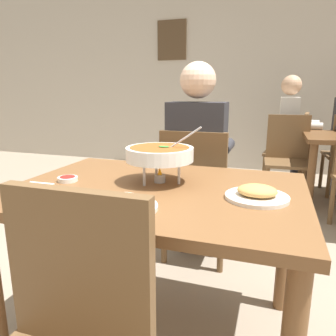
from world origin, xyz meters
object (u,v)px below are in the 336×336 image
object	(u,v)px
dining_table_main	(157,210)
chair_bg_left	(294,147)
chair_diner_main	(196,189)
patron_bg_left	(292,126)
diner_main	(198,153)
rice_plate	(123,204)
appetizer_plate	(257,194)
sauce_dish	(68,179)
curry_bowl	(160,154)
chair_bg_corner	(287,154)

from	to	relation	value
dining_table_main	chair_bg_left	xyz separation A→B (m)	(0.68, 2.65, -0.12)
chair_diner_main	patron_bg_left	bearing A→B (deg)	71.80
patron_bg_left	diner_main	bearing A→B (deg)	-108.49
diner_main	rice_plate	world-z (taller)	diner_main
chair_diner_main	appetizer_plate	bearing A→B (deg)	-61.38
sauce_dish	chair_bg_left	world-z (taller)	chair_bg_left
sauce_dish	patron_bg_left	size ratio (longest dim) A/B	0.07
appetizer_plate	sauce_dish	xyz separation A→B (m)	(-0.83, -0.01, -0.01)
diner_main	curry_bowl	size ratio (longest dim) A/B	3.94
curry_bowl	patron_bg_left	xyz separation A→B (m)	(0.66, 2.62, -0.12)
dining_table_main	appetizer_plate	bearing A→B (deg)	-3.81
chair_bg_left	chair_bg_corner	world-z (taller)	same
dining_table_main	chair_bg_left	bearing A→B (deg)	75.54
diner_main	patron_bg_left	xyz separation A→B (m)	(0.64, 1.93, 0.00)
sauce_dish	chair_bg_left	bearing A→B (deg)	67.73
dining_table_main	chair_diner_main	bearing A→B (deg)	90.00
curry_bowl	diner_main	bearing A→B (deg)	88.89
diner_main	chair_bg_left	world-z (taller)	diner_main
rice_plate	chair_bg_corner	xyz separation A→B (m)	(0.62, 2.49, -0.24)
rice_plate	sauce_dish	distance (m)	0.47
appetizer_plate	patron_bg_left	bearing A→B (deg)	85.20
chair_bg_left	sauce_dish	bearing A→B (deg)	-112.27
dining_table_main	curry_bowl	distance (m)	0.25
chair_bg_left	dining_table_main	bearing A→B (deg)	-104.46
sauce_dish	patron_bg_left	bearing A→B (deg)	68.76
appetizer_plate	curry_bowl	bearing A→B (deg)	166.71
chair_bg_left	chair_bg_corner	distance (m)	0.46
chair_bg_left	chair_bg_corner	xyz separation A→B (m)	(-0.08, -0.45, 0.00)
chair_diner_main	diner_main	distance (m)	0.24
dining_table_main	sauce_dish	distance (m)	0.44
chair_bg_left	rice_plate	bearing A→B (deg)	-103.42
rice_plate	chair_bg_left	xyz separation A→B (m)	(0.70, 2.94, -0.24)
chair_diner_main	curry_bowl	xyz separation A→B (m)	(-0.01, -0.66, 0.35)
diner_main	sauce_dish	size ratio (longest dim) A/B	14.56
curry_bowl	rice_plate	distance (m)	0.38
diner_main	chair_bg_left	bearing A→B (deg)	70.06
chair_diner_main	appetizer_plate	xyz separation A→B (m)	(0.42, -0.76, 0.24)
rice_plate	sauce_dish	world-z (taller)	rice_plate
chair_bg_left	patron_bg_left	size ratio (longest dim) A/B	0.69
curry_bowl	patron_bg_left	world-z (taller)	patron_bg_left
sauce_dish	chair_bg_corner	xyz separation A→B (m)	(1.02, 2.24, -0.24)
dining_table_main	appetizer_plate	world-z (taller)	appetizer_plate
diner_main	chair_bg_corner	size ratio (longest dim) A/B	1.46
chair_bg_corner	rice_plate	bearing A→B (deg)	-104.02
dining_table_main	rice_plate	size ratio (longest dim) A/B	5.13
patron_bg_left	sauce_dish	bearing A→B (deg)	-111.24
curry_bowl	sauce_dish	bearing A→B (deg)	-164.08
curry_bowl	chair_diner_main	bearing A→B (deg)	88.83
appetizer_plate	chair_bg_left	bearing A→B (deg)	84.30
rice_plate	chair_bg_corner	world-z (taller)	chair_bg_corner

